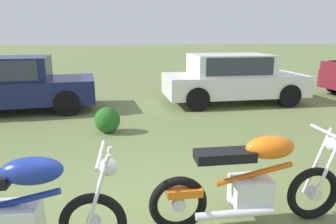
# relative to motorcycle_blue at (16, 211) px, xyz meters

# --- Properties ---
(motorcycle_blue) EXTENTS (1.97, 0.64, 1.02)m
(motorcycle_blue) POSITION_rel_motorcycle_blue_xyz_m (0.00, 0.00, 0.00)
(motorcycle_blue) COLOR black
(motorcycle_blue) RESTS_ON ground
(motorcycle_orange) EXTENTS (2.10, 0.64, 1.02)m
(motorcycle_orange) POSITION_rel_motorcycle_blue_xyz_m (2.25, 0.21, 0.00)
(motorcycle_orange) COLOR black
(motorcycle_orange) RESTS_ON ground
(car_navy) EXTENTS (4.50, 2.19, 1.43)m
(car_navy) POSITION_rel_motorcycle_blue_xyz_m (-2.06, 5.85, 0.31)
(car_navy) COLOR #161E4C
(car_navy) RESTS_ON ground
(car_white) EXTENTS (4.09, 1.90, 1.43)m
(car_white) POSITION_rel_motorcycle_blue_xyz_m (4.13, 6.06, 0.31)
(car_white) COLOR silver
(car_white) RESTS_ON ground
(shrub_low) EXTENTS (0.53, 0.49, 0.54)m
(shrub_low) POSITION_rel_motorcycle_blue_xyz_m (0.62, 3.67, -0.22)
(shrub_low) COLOR #235E1E
(shrub_low) RESTS_ON ground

